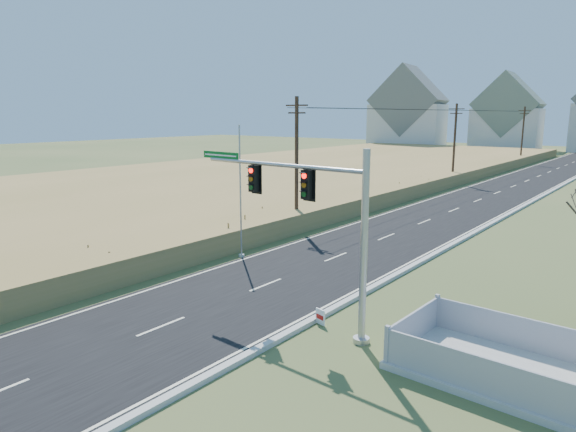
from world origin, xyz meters
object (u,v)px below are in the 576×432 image
object	(u,v)px
open_sign	(320,317)
flagpole	(241,206)
traffic_signal_mast	(321,218)
fence_enclosure	(495,366)

from	to	relation	value
open_sign	flagpole	world-z (taller)	flagpole
traffic_signal_mast	flagpole	world-z (taller)	flagpole
traffic_signal_mast	open_sign	distance (m)	3.87
fence_enclosure	flagpole	xyz separation A→B (m)	(-15.13, 4.90, 2.63)
traffic_signal_mast	fence_enclosure	world-z (taller)	traffic_signal_mast
fence_enclosure	open_sign	size ratio (longest dim) A/B	9.96
fence_enclosure	flagpole	size ratio (longest dim) A/B	0.81
open_sign	flagpole	distance (m)	10.49
flagpole	traffic_signal_mast	bearing A→B (deg)	-31.06
fence_enclosure	open_sign	xyz separation A→B (m)	(-6.33, -0.20, 0.05)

